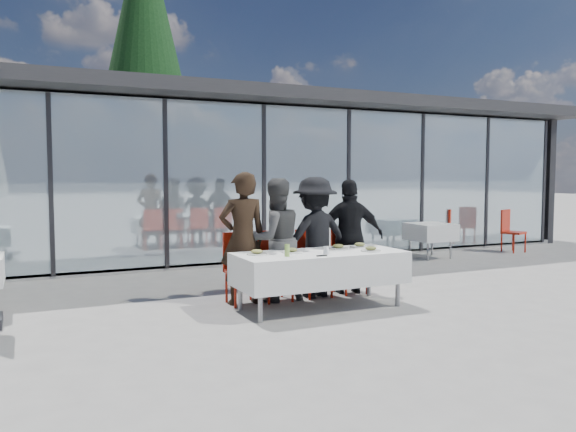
# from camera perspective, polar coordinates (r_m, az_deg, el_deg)

# --- Properties ---
(ground) EXTENTS (90.00, 90.00, 0.00)m
(ground) POSITION_cam_1_polar(r_m,az_deg,el_deg) (7.25, 2.31, -9.94)
(ground) COLOR gray
(ground) RESTS_ON ground
(pavilion) EXTENTS (14.80, 8.80, 3.44)m
(pavilion) POSITION_cam_1_polar(r_m,az_deg,el_deg) (15.34, -5.10, 5.54)
(pavilion) COLOR gray
(pavilion) RESTS_ON ground
(treeline) EXTENTS (62.50, 2.00, 4.40)m
(treeline) POSITION_cam_1_polar(r_m,az_deg,el_deg) (34.27, -23.07, 4.52)
(treeline) COLOR #153E13
(treeline) RESTS_ON ground
(dining_table) EXTENTS (2.26, 0.96, 0.75)m
(dining_table) POSITION_cam_1_polar(r_m,az_deg,el_deg) (7.47, 3.29, -5.30)
(dining_table) COLOR white
(dining_table) RESTS_ON ground
(diner_a) EXTENTS (0.70, 0.70, 1.81)m
(diner_a) POSITION_cam_1_polar(r_m,az_deg,el_deg) (7.68, -4.63, -2.28)
(diner_a) COLOR black
(diner_a) RESTS_ON ground
(diner_chair_a) EXTENTS (0.44, 0.44, 0.97)m
(diner_chair_a) POSITION_cam_1_polar(r_m,az_deg,el_deg) (7.81, -4.82, -4.90)
(diner_chair_a) COLOR #B41D0C
(diner_chair_a) RESTS_ON ground
(diner_b) EXTENTS (0.85, 0.85, 1.72)m
(diner_b) POSITION_cam_1_polar(r_m,az_deg,el_deg) (7.87, -1.30, -2.43)
(diner_b) COLOR #4B4B4B
(diner_b) RESTS_ON ground
(diner_chair_b) EXTENTS (0.44, 0.44, 0.97)m
(diner_chair_b) POSITION_cam_1_polar(r_m,az_deg,el_deg) (7.99, -1.53, -4.68)
(diner_chair_b) COLOR #B41D0C
(diner_chair_b) RESTS_ON ground
(diner_c) EXTENTS (1.22, 1.22, 1.74)m
(diner_c) POSITION_cam_1_polar(r_m,az_deg,el_deg) (8.14, 2.74, -2.15)
(diner_c) COLOR black
(diner_c) RESTS_ON ground
(diner_chair_c) EXTENTS (0.44, 0.44, 0.97)m
(diner_chair_c) POSITION_cam_1_polar(r_m,az_deg,el_deg) (8.25, 2.47, -4.40)
(diner_chair_c) COLOR #B41D0C
(diner_chair_c) RESTS_ON ground
(diner_d) EXTENTS (1.27, 1.27, 1.71)m
(diner_d) POSITION_cam_1_polar(r_m,az_deg,el_deg) (8.44, 6.34, -2.07)
(diner_d) COLOR black
(diner_d) RESTS_ON ground
(diner_chair_d) EXTENTS (0.44, 0.44, 0.97)m
(diner_chair_d) POSITION_cam_1_polar(r_m,az_deg,el_deg) (8.55, 6.05, -4.13)
(diner_chair_d) COLOR #B41D0C
(diner_chair_d) RESTS_ON ground
(plate_a) EXTENTS (0.27, 0.27, 0.07)m
(plate_a) POSITION_cam_1_polar(r_m,az_deg,el_deg) (7.21, -3.18, -3.74)
(plate_a) COLOR white
(plate_a) RESTS_ON dining_table
(plate_b) EXTENTS (0.27, 0.27, 0.07)m
(plate_b) POSITION_cam_1_polar(r_m,az_deg,el_deg) (7.36, 0.38, -3.57)
(plate_b) COLOR white
(plate_b) RESTS_ON dining_table
(plate_c) EXTENTS (0.27, 0.27, 0.07)m
(plate_c) POSITION_cam_1_polar(r_m,az_deg,el_deg) (7.79, 5.12, -3.16)
(plate_c) COLOR white
(plate_c) RESTS_ON dining_table
(plate_d) EXTENTS (0.27, 0.27, 0.07)m
(plate_d) POSITION_cam_1_polar(r_m,az_deg,el_deg) (8.00, 7.30, -2.99)
(plate_d) COLOR white
(plate_d) RESTS_ON dining_table
(plate_extra) EXTENTS (0.27, 0.27, 0.07)m
(plate_extra) POSITION_cam_1_polar(r_m,az_deg,el_deg) (7.60, 8.40, -3.37)
(plate_extra) COLOR white
(plate_extra) RESTS_ON dining_table
(juice_bottle) EXTENTS (0.06, 0.06, 0.16)m
(juice_bottle) POSITION_cam_1_polar(r_m,az_deg,el_deg) (7.02, -0.09, -3.51)
(juice_bottle) COLOR #93C452
(juice_bottle) RESTS_ON dining_table
(drinking_glasses) EXTENTS (0.07, 0.07, 0.10)m
(drinking_glasses) POSITION_cam_1_polar(r_m,az_deg,el_deg) (7.26, 3.88, -3.48)
(drinking_glasses) COLOR silver
(drinking_glasses) RESTS_ON dining_table
(folded_eyeglasses) EXTENTS (0.14, 0.03, 0.01)m
(folded_eyeglasses) POSITION_cam_1_polar(r_m,az_deg,el_deg) (7.07, 3.45, -4.04)
(folded_eyeglasses) COLOR black
(folded_eyeglasses) RESTS_ON dining_table
(spare_table_right) EXTENTS (0.86, 0.86, 0.74)m
(spare_table_right) POSITION_cam_1_polar(r_m,az_deg,el_deg) (12.38, 14.26, -1.60)
(spare_table_right) COLOR white
(spare_table_right) RESTS_ON ground
(spare_chair_a) EXTENTS (0.57, 0.57, 0.97)m
(spare_chair_a) POSITION_cam_1_polar(r_m,az_deg,el_deg) (13.95, 21.61, -1.20)
(spare_chair_a) COLOR #B41D0C
(spare_chair_a) RESTS_ON ground
(spare_chair_b) EXTENTS (0.61, 0.61, 0.97)m
(spare_chair_b) POSITION_cam_1_polar(r_m,az_deg,el_deg) (13.84, 15.83, -1.11)
(spare_chair_b) COLOR #B41D0C
(spare_chair_b) RESTS_ON ground
(lounger) EXTENTS (0.82, 1.42, 0.72)m
(lounger) POSITION_cam_1_polar(r_m,az_deg,el_deg) (11.52, 5.75, -3.40)
(lounger) COLOR silver
(lounger) RESTS_ON ground
(conifer_tree) EXTENTS (4.00, 4.00, 10.50)m
(conifer_tree) POSITION_cam_1_polar(r_m,az_deg,el_deg) (20.05, -14.33, 16.16)
(conifer_tree) COLOR #382316
(conifer_tree) RESTS_ON ground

